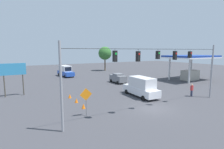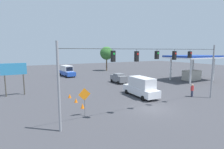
# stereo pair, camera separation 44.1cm
# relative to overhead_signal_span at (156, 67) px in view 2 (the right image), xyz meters

# --- Properties ---
(ground_plane) EXTENTS (140.00, 140.00, 0.00)m
(ground_plane) POSITION_rel_overhead_signal_span_xyz_m (-0.13, -0.56, -4.84)
(ground_plane) COLOR #3D3D42
(overhead_signal_span) EXTENTS (20.74, 0.38, 7.27)m
(overhead_signal_span) POSITION_rel_overhead_signal_span_xyz_m (0.00, 0.00, 0.00)
(overhead_signal_span) COLOR #939399
(overhead_signal_span) RESTS_ON ground_plane
(box_truck_white_crossing_near) EXTENTS (2.61, 6.48, 2.78)m
(box_truck_white_crossing_near) POSITION_rel_overhead_signal_span_xyz_m (-2.52, -5.44, -3.46)
(box_truck_white_crossing_near) COLOR silver
(box_truck_white_crossing_near) RESTS_ON ground_plane
(sedan_grey_oncoming_far) EXTENTS (2.03, 4.03, 1.91)m
(sedan_grey_oncoming_far) POSITION_rel_overhead_signal_span_xyz_m (-5.30, -15.98, -3.84)
(sedan_grey_oncoming_far) COLOR slate
(sedan_grey_oncoming_far) RESTS_ON ground_plane
(box_truck_blue_withflow_deep) EXTENTS (2.74, 6.93, 2.72)m
(box_truck_blue_withflow_deep) POSITION_rel_overhead_signal_span_xyz_m (1.33, -30.65, -3.49)
(box_truck_blue_withflow_deep) COLOR #234CB2
(box_truck_blue_withflow_deep) RESTS_ON ground_plane
(traffic_cone_nearest) EXTENTS (0.42, 0.42, 0.57)m
(traffic_cone_nearest) POSITION_rel_overhead_signal_span_xyz_m (6.61, -4.52, -4.55)
(traffic_cone_nearest) COLOR orange
(traffic_cone_nearest) RESTS_ON ground_plane
(traffic_cone_second) EXTENTS (0.42, 0.42, 0.57)m
(traffic_cone_second) POSITION_rel_overhead_signal_span_xyz_m (6.55, -7.11, -4.55)
(traffic_cone_second) COLOR orange
(traffic_cone_second) RESTS_ON ground_plane
(traffic_cone_third) EXTENTS (0.42, 0.42, 0.57)m
(traffic_cone_third) POSITION_rel_overhead_signal_span_xyz_m (6.63, -9.65, -4.55)
(traffic_cone_third) COLOR orange
(traffic_cone_third) RESTS_ON ground_plane
(gas_station) EXTENTS (11.07, 7.28, 5.48)m
(gas_station) POSITION_rel_overhead_signal_span_xyz_m (-21.05, -10.80, -0.85)
(gas_station) COLOR navy
(gas_station) RESTS_ON ground_plane
(roadside_billboard) EXTENTS (3.36, 0.16, 4.74)m
(roadside_billboard) POSITION_rel_overhead_signal_span_xyz_m (13.16, -14.77, -1.38)
(roadside_billboard) COLOR #4C473D
(roadside_billboard) RESTS_ON ground_plane
(work_zone_sign) EXTENTS (1.27, 0.06, 2.84)m
(work_zone_sign) POSITION_rel_overhead_signal_span_xyz_m (7.19, -2.26, -2.85)
(work_zone_sign) COLOR slate
(work_zone_sign) RESTS_ON ground_plane
(pedestrian) EXTENTS (0.40, 0.28, 1.81)m
(pedestrian) POSITION_rel_overhead_signal_span_xyz_m (-8.80, -1.74, -3.91)
(pedestrian) COLOR #2D334C
(pedestrian) RESTS_ON ground_plane
(tree_horizon_left) EXTENTS (4.25, 4.25, 7.82)m
(tree_horizon_left) POSITION_rel_overhead_signal_span_xyz_m (-13.42, -36.72, 0.82)
(tree_horizon_left) COLOR brown
(tree_horizon_left) RESTS_ON ground_plane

